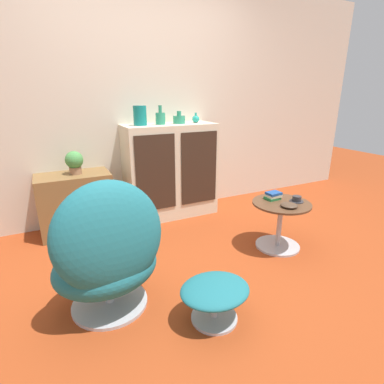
% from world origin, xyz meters
% --- Properties ---
extents(ground_plane, '(12.00, 12.00, 0.00)m').
position_xyz_m(ground_plane, '(0.00, 0.00, 0.00)').
color(ground_plane, '#9E3D19').
extents(wall_back, '(6.40, 0.06, 2.60)m').
position_xyz_m(wall_back, '(0.00, 1.52, 1.30)').
color(wall_back, beige).
rests_on(wall_back, ground_plane).
extents(sideboard, '(1.04, 0.43, 1.07)m').
position_xyz_m(sideboard, '(0.26, 1.27, 0.53)').
color(sideboard, beige).
rests_on(sideboard, ground_plane).
extents(tv_console, '(0.71, 0.42, 0.62)m').
position_xyz_m(tv_console, '(-0.80, 1.28, 0.31)').
color(tv_console, brown).
rests_on(tv_console, ground_plane).
extents(egg_chair, '(0.77, 0.72, 0.94)m').
position_xyz_m(egg_chair, '(-0.75, -0.10, 0.44)').
color(egg_chair, '#B7B7BC').
rests_on(egg_chair, ground_plane).
extents(ottoman, '(0.45, 0.38, 0.27)m').
position_xyz_m(ottoman, '(-0.18, -0.48, 0.20)').
color(ottoman, '#B7B7BC').
rests_on(ottoman, ground_plane).
extents(coffee_table, '(0.53, 0.53, 0.45)m').
position_xyz_m(coffee_table, '(0.85, 0.08, 0.26)').
color(coffee_table, '#B7B7BC').
rests_on(coffee_table, ground_plane).
extents(vase_leftmost, '(0.14, 0.14, 0.20)m').
position_xyz_m(vase_leftmost, '(-0.08, 1.28, 1.17)').
color(vase_leftmost, '#147A75').
rests_on(vase_leftmost, sideboard).
extents(vase_inner_left, '(0.10, 0.10, 0.20)m').
position_xyz_m(vase_inner_left, '(0.15, 1.28, 1.14)').
color(vase_inner_left, '#2D8E6B').
rests_on(vase_inner_left, sideboard).
extents(vase_inner_right, '(0.13, 0.13, 0.14)m').
position_xyz_m(vase_inner_right, '(0.37, 1.28, 1.11)').
color(vase_inner_right, '#2D8E6B').
rests_on(vase_inner_right, sideboard).
extents(vase_rightmost, '(0.08, 0.08, 0.11)m').
position_xyz_m(vase_rightmost, '(0.58, 1.28, 1.11)').
color(vase_rightmost, teal).
rests_on(vase_rightmost, sideboard).
extents(potted_plant, '(0.17, 0.17, 0.23)m').
position_xyz_m(potted_plant, '(-0.77, 1.28, 0.75)').
color(potted_plant, '#996B4C').
rests_on(potted_plant, tv_console).
extents(teacup, '(0.13, 0.13, 0.05)m').
position_xyz_m(teacup, '(0.99, 0.04, 0.47)').
color(teacup, '#2D2D33').
rests_on(teacup, coffee_table).
extents(book_stack, '(0.14, 0.11, 0.07)m').
position_xyz_m(book_stack, '(0.83, 0.18, 0.48)').
color(book_stack, '#237038').
rests_on(book_stack, coffee_table).
extents(bowl, '(0.15, 0.15, 0.04)m').
position_xyz_m(bowl, '(0.82, -0.04, 0.47)').
color(bowl, '#4C3828').
rests_on(bowl, coffee_table).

